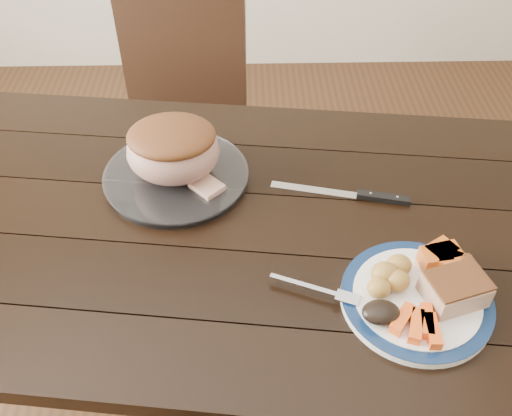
{
  "coord_description": "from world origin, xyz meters",
  "views": [
    {
      "loc": [
        0.06,
        -0.89,
        1.64
      ],
      "look_at": [
        0.08,
        -0.02,
        0.8
      ],
      "focal_mm": 40.0,
      "sensor_mm": 36.0,
      "label": 1
    }
  ],
  "objects_px": {
    "pork_slice": "(455,290)",
    "roast_joint": "(173,151)",
    "dining_table": "(221,247)",
    "serving_platter": "(176,177)",
    "chair_far": "(182,114)",
    "dinner_plate": "(416,300)",
    "fork": "(321,290)",
    "carving_knife": "(366,196)"
  },
  "relations": [
    {
      "from": "pork_slice",
      "to": "roast_joint",
      "type": "relative_size",
      "value": 0.51
    },
    {
      "from": "dining_table",
      "to": "serving_platter",
      "type": "relative_size",
      "value": 5.11
    },
    {
      "from": "chair_far",
      "to": "serving_platter",
      "type": "distance_m",
      "value": 0.65
    },
    {
      "from": "chair_far",
      "to": "dining_table",
      "type": "bearing_deg",
      "value": 107.16
    },
    {
      "from": "chair_far",
      "to": "dinner_plate",
      "type": "xyz_separation_m",
      "value": [
        0.54,
        -0.97,
        0.23
      ]
    },
    {
      "from": "fork",
      "to": "carving_knife",
      "type": "height_order",
      "value": "fork"
    },
    {
      "from": "dinner_plate",
      "to": "serving_platter",
      "type": "height_order",
      "value": "serving_platter"
    },
    {
      "from": "dining_table",
      "to": "roast_joint",
      "type": "xyz_separation_m",
      "value": [
        -0.1,
        0.13,
        0.18
      ]
    },
    {
      "from": "dining_table",
      "to": "carving_knife",
      "type": "bearing_deg",
      "value": 10.36
    },
    {
      "from": "chair_far",
      "to": "carving_knife",
      "type": "bearing_deg",
      "value": 131.14
    },
    {
      "from": "dinner_plate",
      "to": "pork_slice",
      "type": "relative_size",
      "value": 2.69
    },
    {
      "from": "chair_far",
      "to": "serving_platter",
      "type": "relative_size",
      "value": 2.8
    },
    {
      "from": "dinner_plate",
      "to": "roast_joint",
      "type": "distance_m",
      "value": 0.62
    },
    {
      "from": "dining_table",
      "to": "dinner_plate",
      "type": "distance_m",
      "value": 0.46
    },
    {
      "from": "dining_table",
      "to": "chair_far",
      "type": "bearing_deg",
      "value": 101.82
    },
    {
      "from": "pork_slice",
      "to": "fork",
      "type": "xyz_separation_m",
      "value": [
        -0.25,
        0.02,
        -0.02
      ]
    },
    {
      "from": "dining_table",
      "to": "pork_slice",
      "type": "height_order",
      "value": "pork_slice"
    },
    {
      "from": "pork_slice",
      "to": "carving_knife",
      "type": "xyz_separation_m",
      "value": [
        -0.11,
        0.3,
        -0.04
      ]
    },
    {
      "from": "chair_far",
      "to": "serving_platter",
      "type": "xyz_separation_m",
      "value": [
        0.05,
        -0.6,
        0.23
      ]
    },
    {
      "from": "dinner_plate",
      "to": "carving_knife",
      "type": "bearing_deg",
      "value": 99.02
    },
    {
      "from": "carving_knife",
      "to": "dinner_plate",
      "type": "bearing_deg",
      "value": -67.7
    },
    {
      "from": "carving_knife",
      "to": "pork_slice",
      "type": "bearing_deg",
      "value": -56.55
    },
    {
      "from": "pork_slice",
      "to": "chair_far",
      "type": "bearing_deg",
      "value": 121.45
    },
    {
      "from": "dining_table",
      "to": "fork",
      "type": "xyz_separation_m",
      "value": [
        0.2,
        -0.22,
        0.11
      ]
    },
    {
      "from": "serving_platter",
      "to": "fork",
      "type": "height_order",
      "value": "fork"
    },
    {
      "from": "carving_knife",
      "to": "dining_table",
      "type": "bearing_deg",
      "value": -156.36
    },
    {
      "from": "serving_platter",
      "to": "fork",
      "type": "relative_size",
      "value": 1.94
    },
    {
      "from": "carving_knife",
      "to": "roast_joint",
      "type": "bearing_deg",
      "value": -176.14
    },
    {
      "from": "pork_slice",
      "to": "roast_joint",
      "type": "distance_m",
      "value": 0.67
    },
    {
      "from": "fork",
      "to": "carving_knife",
      "type": "relative_size",
      "value": 0.54
    },
    {
      "from": "dinner_plate",
      "to": "pork_slice",
      "type": "xyz_separation_m",
      "value": [
        0.06,
        -0.01,
        0.04
      ]
    },
    {
      "from": "serving_platter",
      "to": "fork",
      "type": "distance_m",
      "value": 0.47
    },
    {
      "from": "chair_far",
      "to": "carving_knife",
      "type": "distance_m",
      "value": 0.87
    },
    {
      "from": "dining_table",
      "to": "dinner_plate",
      "type": "relative_size",
      "value": 5.89
    },
    {
      "from": "chair_far",
      "to": "fork",
      "type": "xyz_separation_m",
      "value": [
        0.35,
        -0.96,
        0.25
      ]
    },
    {
      "from": "dining_table",
      "to": "roast_joint",
      "type": "height_order",
      "value": "roast_joint"
    },
    {
      "from": "pork_slice",
      "to": "fork",
      "type": "bearing_deg",
      "value": 174.68
    },
    {
      "from": "chair_far",
      "to": "serving_platter",
      "type": "bearing_deg",
      "value": 100.03
    },
    {
      "from": "pork_slice",
      "to": "fork",
      "type": "distance_m",
      "value": 0.25
    },
    {
      "from": "dining_table",
      "to": "chair_far",
      "type": "height_order",
      "value": "chair_far"
    },
    {
      "from": "dinner_plate",
      "to": "carving_knife",
      "type": "relative_size",
      "value": 0.91
    },
    {
      "from": "chair_far",
      "to": "dinner_plate",
      "type": "relative_size",
      "value": 3.23
    }
  ]
}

